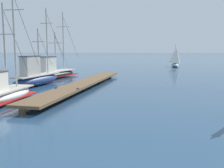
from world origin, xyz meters
TOP-DOWN VIEW (x-y plane):
  - floating_dock at (-5.55, 17.31)m, footprint 3.46×18.70m
  - fishing_boat_0 at (-8.88, 10.87)m, footprint 1.90×7.24m
  - fishing_boat_1 at (-9.89, 17.76)m, footprint 2.54×7.90m
  - fishing_boat_2 at (-10.50, 23.49)m, footprint 3.77×9.02m
  - distant_sailboat at (4.56, 43.46)m, footprint 2.44×4.16m

SIDE VIEW (x-z plane):
  - floating_dock at x=-5.55m, z-range 0.10..0.63m
  - fishing_boat_0 at x=-8.88m, z-range -2.96..4.08m
  - fishing_boat_2 at x=-10.50m, z-range -2.99..4.26m
  - fishing_boat_1 at x=-9.89m, z-range -2.60..4.19m
  - distant_sailboat at x=4.56m, z-range -0.20..3.66m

